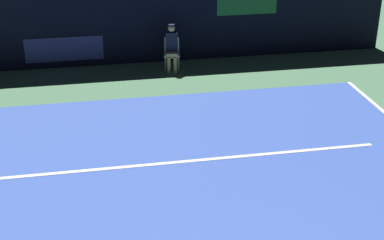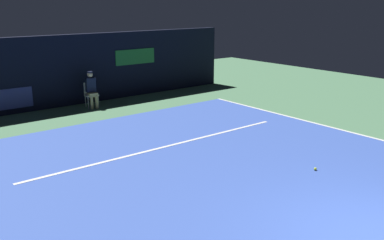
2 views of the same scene
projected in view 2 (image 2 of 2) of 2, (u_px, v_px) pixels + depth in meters
The scene contains 7 objects.
ground_plane at pixel (212, 167), 10.13m from camera, with size 29.30×29.30×0.00m, color #4C7A56.
court_surface at pixel (212, 167), 10.13m from camera, with size 10.16×10.70×0.01m, color #3856B2.
line_sideline_left at pixel (336, 129), 13.16m from camera, with size 0.10×10.70×0.01m, color white.
line_service at pixel (166, 147), 11.53m from camera, with size 7.93×0.10×0.01m, color white.
back_wall at pixel (67, 70), 15.91m from camera, with size 14.26×0.33×2.60m.
line_judge_on_chair at pixel (91, 89), 15.68m from camera, with size 0.49×0.57×1.32m.
tennis_ball at pixel (315, 169), 9.91m from camera, with size 0.07×0.07×0.07m, color #CCE033.
Camera 2 is at (-6.29, -2.74, 3.76)m, focal length 40.44 mm.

